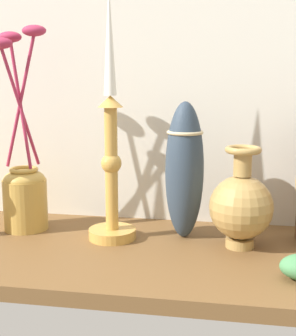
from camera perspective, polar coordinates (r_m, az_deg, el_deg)
ground_plane at (r=84.79cm, az=0.25°, el=-10.14°), size 100.00×36.00×2.40cm
back_wall at (r=97.41cm, az=2.17°, el=12.83°), size 120.00×2.00×65.00cm
candlestick_tall_left at (r=86.22cm, az=-4.27°, el=1.44°), size 8.49×8.49×44.29cm
brass_vase_bulbous at (r=84.75cm, az=10.70°, el=-4.26°), size 10.84×10.84×17.37cm
brass_vase_jar at (r=95.43cm, az=-14.09°, el=-1.80°), size 9.72×8.71×37.52cm
tall_ceramic_vase at (r=87.62cm, az=4.23°, el=-0.22°), size 6.84×6.84×24.48cm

